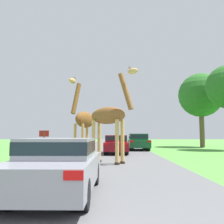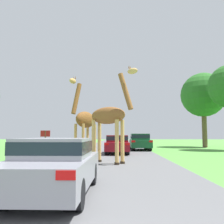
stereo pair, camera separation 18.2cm
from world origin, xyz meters
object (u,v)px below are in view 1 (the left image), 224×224
Objects in this scene: giraffe_companion at (84,121)px; car_lead_maroon at (58,164)px; giraffe_near_road at (110,119)px; tree_left_edge at (201,95)px; car_queue_right at (119,141)px; car_far_ahead at (138,141)px; sign_post at (44,138)px; car_queue_left at (116,144)px.

giraffe_companion is 8.60m from car_lead_maroon.
tree_left_edge is at bearing 179.12° from giraffe_near_road.
tree_left_edge is (10.09, -1.98, 5.59)m from car_queue_right.
car_far_ahead is (2.51, 11.04, -1.46)m from giraffe_near_road.
giraffe_near_road is at bearing 80.34° from car_lead_maroon.
sign_post is (-3.24, 2.69, -1.09)m from giraffe_companion.
giraffe_near_road reaches higher than giraffe_companion.
tree_left_edge is at bearing 37.28° from sign_post.
tree_left_edge reaches higher than car_queue_right.
sign_post is at bearing -102.28° from giraffe_near_road.
sign_post is at bearing -139.38° from car_far_ahead.
car_far_ahead reaches higher than car_queue_left.
giraffe_near_road reaches higher than car_lead_maroon.
giraffe_near_road reaches higher than car_queue_right.
sign_post reaches higher than car_queue_left.
sign_post is (-5.18, -1.69, 0.47)m from car_queue_left.
tree_left_edge is at bearing -106.55° from giraffe_companion.
sign_post is at bearing -111.73° from car_queue_right.
giraffe_companion is at bearing -97.88° from car_queue_right.
car_queue_right is at bearing 88.39° from car_queue_left.
sign_post is (-3.75, 11.13, 0.51)m from car_lead_maroon.
car_far_ahead is 0.51× the size of tree_left_edge.
giraffe_companion reaches higher than sign_post.
sign_post is (-7.35, -6.31, 0.40)m from car_far_ahead.
car_far_ahead is (2.17, 4.62, 0.07)m from car_queue_left.
car_far_ahead is at bearing 40.62° from sign_post.
tree_left_edge reaches higher than sign_post.
tree_left_edge is 20.27m from sign_post.
sign_post is (-4.84, 4.73, -1.06)m from giraffe_near_road.
car_queue_right is at bearing -74.09° from giraffe_companion.
tree_left_edge is at bearing -11.09° from car_queue_right.
giraffe_companion reaches higher than car_lead_maroon.
car_queue_left is (1.44, 12.81, 0.04)m from car_lead_maroon.
car_lead_maroon is (-1.09, -6.39, -1.57)m from giraffe_near_road.
car_far_ahead is at bearing -145.97° from tree_left_edge.
giraffe_companion is at bearing -109.83° from giraffe_near_road.
sign_post is at bearing -15.93° from giraffe_companion.
car_far_ahead is 2.58× the size of sign_post.
tree_left_edge reaches higher than car_far_ahead.
car_lead_maroon is 0.96× the size of car_queue_left.
car_queue_right is 12.18m from car_queue_left.
car_lead_maroon is 12.89m from car_queue_left.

